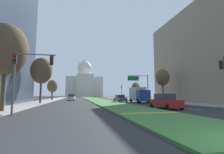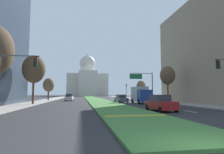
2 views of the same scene
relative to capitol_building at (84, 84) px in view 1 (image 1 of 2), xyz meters
The scene contains 20 objects.
ground_plane 67.55m from the capitol_building, 90.00° to the right, with size 297.62×297.62×0.00m, color #2B2B2D.
grass_median 74.23m from the capitol_building, 90.00° to the right, with size 5.50×121.75×0.14m, color #427A38.
median_curb_nose 125.76m from the capitol_building, 90.00° to the right, with size 4.95×0.50×0.04m, color gold.
lane_dashes_right 94.16m from the capitol_building, 85.64° to the right, with size 0.16×54.99×0.01m.
sidewalk_left 82.05m from the capitol_building, 99.54° to the right, with size 4.00×121.75×0.15m, color #9E9991.
sidewalk_right 82.05m from the capitol_building, 80.46° to the right, with size 4.00×121.75×0.15m, color #9E9991.
midrise_block_right 112.12m from the capitol_building, 78.53° to the right, with size 13.62×29.97×19.44m, color tan.
capitol_building is the anchor object (origin of this frame).
traffic_light_near_left 123.98m from the capitol_building, 94.70° to the right, with size 3.34×0.35×5.20m.
traffic_light_far_right 77.14m from the capitol_building, 81.77° to the right, with size 0.28×0.35×5.20m.
overhead_guide_sign 100.52m from the capitol_building, 84.70° to the right, with size 5.27×0.20×6.50m.
street_tree_left_near 121.59m from the capitol_building, 96.00° to the right, with size 4.00×4.00×8.51m.
street_tree_left_mid 106.61m from the capitol_building, 96.66° to the right, with size 3.83×3.83×8.46m.
street_tree_right_mid 106.00m from the capitol_building, 83.33° to the right, with size 2.92×2.92×7.26m.
street_tree_left_far 88.60m from the capitol_building, 98.35° to the right, with size 2.92×2.92×5.96m.
street_tree_right_far 88.93m from the capitol_building, 81.91° to the right, with size 2.57×2.57×5.56m.
sedan_lead_stopped 120.58m from the capitol_building, 87.94° to the right, with size 2.09×4.46×1.77m.
sedan_midblock 100.84m from the capitol_building, 87.68° to the right, with size 2.16×4.75×1.65m.
sedan_distant 90.74m from the capitol_building, 94.61° to the right, with size 2.09×4.57×1.80m.
box_truck_delivery 105.28m from the capitol_building, 86.19° to the right, with size 2.40×6.40×3.20m.
Camera 1 is at (-5.96, -3.90, 1.65)m, focal length 26.82 mm.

